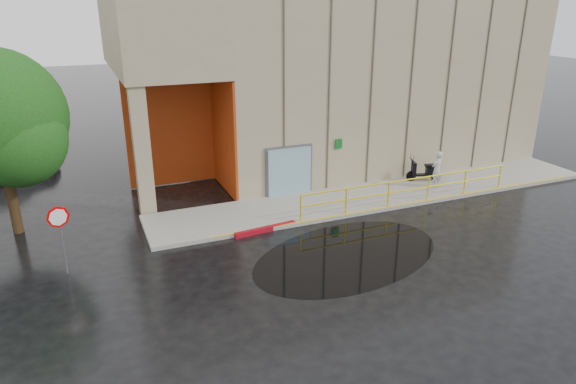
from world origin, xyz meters
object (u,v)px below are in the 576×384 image
at_px(stop_sign, 59,224).
at_px(car_c, 1,162).
at_px(red_curb, 266,229).
at_px(tree_near, 1,123).
at_px(person, 437,169).
at_px(scooter, 425,166).

bearing_deg(stop_sign, car_c, 108.42).
bearing_deg(red_curb, tree_near, 158.26).
bearing_deg(car_c, person, -143.85).
bearing_deg(tree_near, red_curb, -21.74).
distance_m(person, tree_near, 16.93).
xyz_separation_m(stop_sign, red_curb, (6.67, 0.55, -1.56)).
bearing_deg(car_c, stop_sign, 167.30).
distance_m(person, red_curb, 8.53).
bearing_deg(scooter, person, -75.62).
distance_m(scooter, stop_sign, 15.38).
xyz_separation_m(stop_sign, car_c, (-2.67, 10.99, -0.92)).
xyz_separation_m(scooter, red_curb, (-8.46, -2.11, -0.76)).
xyz_separation_m(red_curb, tree_near, (-8.12, 3.24, 3.95)).
xyz_separation_m(red_curb, car_c, (-9.33, 10.44, 0.65)).
height_order(person, car_c, person).
relative_size(person, car_c, 0.32).
relative_size(person, tree_near, 0.25).
relative_size(scooter, stop_sign, 0.73).
bearing_deg(stop_sign, scooter, 14.78).
xyz_separation_m(person, red_curb, (-8.40, -1.20, -0.87)).
bearing_deg(stop_sign, red_curb, 9.52).
bearing_deg(tree_near, scooter, -3.88).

